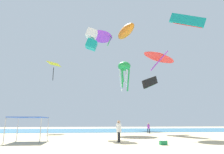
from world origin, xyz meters
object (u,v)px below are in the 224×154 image
(person_leftmost, at_px, (119,129))
(kite_box_white, at_px, (92,39))
(canopy_tent, at_px, (29,118))
(kite_inflatable_orange, at_px, (126,31))
(person_near_tent, at_px, (149,127))
(kite_octopus_green, at_px, (124,68))
(kite_parafoil_black, at_px, (150,82))
(cooler_box, at_px, (163,143))
(kite_parafoil_teal, at_px, (187,21))
(kite_delta_purple, at_px, (101,35))
(kite_diamond_yellow, at_px, (54,65))
(kite_delta_red, at_px, (159,55))

(person_leftmost, height_order, kite_box_white, kite_box_white)
(canopy_tent, relative_size, kite_inflatable_orange, 0.44)
(kite_inflatable_orange, bearing_deg, person_near_tent, -179.60)
(kite_inflatable_orange, xyz_separation_m, kite_octopus_green, (0.97, 7.54, -6.08))
(person_near_tent, relative_size, kite_parafoil_black, 0.42)
(cooler_box, distance_m, kite_octopus_green, 34.54)
(kite_octopus_green, relative_size, kite_parafoil_teal, 1.46)
(kite_delta_purple, xyz_separation_m, kite_diamond_yellow, (-9.31, 1.78, -6.13))
(kite_inflatable_orange, relative_size, kite_parafoil_teal, 1.49)
(canopy_tent, relative_size, person_near_tent, 2.06)
(kite_octopus_green, bearing_deg, kite_diamond_yellow, -30.36)
(cooler_box, xyz_separation_m, kite_delta_red, (3.50, 8.92, 10.38))
(person_leftmost, distance_m, kite_delta_red, 13.19)
(canopy_tent, distance_m, kite_octopus_green, 33.15)
(kite_delta_purple, xyz_separation_m, kite_inflatable_orange, (5.41, 1.53, 1.85))
(kite_diamond_yellow, bearing_deg, kite_delta_purple, 88.26)
(person_near_tent, xyz_separation_m, kite_parafoil_black, (0.90, 1.02, 7.49))
(kite_parafoil_black, height_order, kite_delta_red, kite_delta_red)
(kite_diamond_yellow, distance_m, kite_octopus_green, 17.41)
(person_leftmost, distance_m, cooler_box, 4.12)
(kite_octopus_green, relative_size, kite_delta_red, 1.37)
(kite_diamond_yellow, relative_size, kite_parafoil_teal, 0.73)
(kite_inflatable_orange, bearing_deg, person_leftmost, 153.51)
(cooler_box, bearing_deg, kite_parafoil_black, 74.71)
(person_near_tent, xyz_separation_m, kite_parafoil_teal, (5.12, -5.37, 15.95))
(kite_inflatable_orange, relative_size, kite_delta_red, 1.39)
(canopy_tent, xyz_separation_m, person_leftmost, (8.21, -1.49, -0.98))
(kite_octopus_green, xyz_separation_m, kite_parafoil_teal, (6.04, -20.65, 2.06))
(person_near_tent, xyz_separation_m, kite_diamond_yellow, (-16.61, 7.99, 11.99))
(cooler_box, bearing_deg, kite_inflatable_orange, 85.58)
(person_near_tent, distance_m, kite_parafoil_black, 7.62)
(kite_diamond_yellow, distance_m, kite_delta_red, 22.31)
(kite_inflatable_orange, height_order, kite_octopus_green, kite_inflatable_orange)
(kite_octopus_green, bearing_deg, person_leftmost, 23.04)
(person_leftmost, relative_size, kite_delta_purple, 0.30)
(kite_octopus_green, distance_m, kite_delta_red, 22.65)
(kite_delta_purple, distance_m, kite_inflatable_orange, 5.92)
(kite_octopus_green, bearing_deg, kite_box_white, 9.58)
(kite_octopus_green, height_order, kite_delta_red, kite_octopus_green)
(kite_delta_purple, bearing_deg, canopy_tent, 98.59)
(person_near_tent, height_order, kite_diamond_yellow, kite_diamond_yellow)
(person_near_tent, bearing_deg, kite_diamond_yellow, 13.70)
(person_leftmost, relative_size, kite_octopus_green, 0.26)
(kite_diamond_yellow, bearing_deg, kite_parafoil_teal, 67.49)
(kite_box_white, distance_m, kite_octopus_green, 19.80)
(kite_parafoil_black, distance_m, kite_delta_red, 8.33)
(person_leftmost, bearing_deg, kite_delta_purple, 22.71)
(kite_delta_red, bearing_deg, kite_inflatable_orange, 29.69)
(kite_parafoil_black, height_order, kite_parafoil_teal, kite_parafoil_teal)
(kite_inflatable_orange, relative_size, kite_octopus_green, 1.02)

